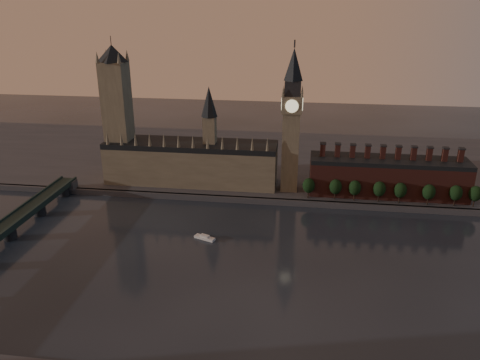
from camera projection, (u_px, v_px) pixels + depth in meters
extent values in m
plane|color=black|center=(262.00, 272.00, 249.04)|extent=(900.00, 900.00, 0.00)
cube|color=#444448|center=(273.00, 202.00, 331.53)|extent=(900.00, 4.00, 4.00)
cube|color=#444448|center=(280.00, 161.00, 414.73)|extent=(900.00, 180.00, 4.00)
cube|color=#7E7259|center=(191.00, 165.00, 357.03)|extent=(130.00, 30.00, 28.00)
cube|color=black|center=(190.00, 145.00, 351.27)|extent=(130.00, 30.00, 4.00)
cube|color=#7E7259|center=(210.00, 132.00, 345.79)|extent=(9.00, 9.00, 24.00)
cone|color=black|center=(209.00, 102.00, 337.51)|extent=(12.00, 12.00, 22.00)
cone|color=#7E7259|center=(107.00, 138.00, 343.20)|extent=(2.60, 2.60, 10.00)
cone|color=#7E7259|center=(121.00, 138.00, 341.86)|extent=(2.60, 2.60, 10.00)
cone|color=#7E7259|center=(135.00, 139.00, 340.51)|extent=(2.60, 2.60, 10.00)
cone|color=#7E7259|center=(150.00, 140.00, 339.17)|extent=(2.60, 2.60, 10.00)
cone|color=#7E7259|center=(164.00, 140.00, 337.82)|extent=(2.60, 2.60, 10.00)
cone|color=#7E7259|center=(178.00, 141.00, 336.48)|extent=(2.60, 2.60, 10.00)
cone|color=#7E7259|center=(193.00, 141.00, 335.13)|extent=(2.60, 2.60, 10.00)
cone|color=#7E7259|center=(208.00, 142.00, 333.79)|extent=(2.60, 2.60, 10.00)
cone|color=#7E7259|center=(222.00, 142.00, 332.44)|extent=(2.60, 2.60, 10.00)
cone|color=#7E7259|center=(237.00, 143.00, 331.10)|extent=(2.60, 2.60, 10.00)
cone|color=#7E7259|center=(252.00, 143.00, 329.75)|extent=(2.60, 2.60, 10.00)
cone|color=#7E7259|center=(267.00, 144.00, 328.41)|extent=(2.60, 2.60, 10.00)
cube|color=#7E7259|center=(119.00, 123.00, 352.76)|extent=(18.00, 18.00, 90.00)
cone|color=black|center=(112.00, 53.00, 334.40)|extent=(24.00, 24.00, 12.00)
cylinder|color=#232326|center=(111.00, 45.00, 332.24)|extent=(0.50, 0.50, 12.00)
cone|color=#7E7259|center=(97.00, 57.00, 328.73)|extent=(3.00, 3.00, 8.00)
cone|color=#7E7259|center=(119.00, 58.00, 326.72)|extent=(3.00, 3.00, 8.00)
cone|color=#7E7259|center=(106.00, 55.00, 343.52)|extent=(3.00, 3.00, 8.00)
cone|color=#7E7259|center=(127.00, 55.00, 341.52)|extent=(3.00, 3.00, 8.00)
cube|color=#7E7259|center=(290.00, 152.00, 337.60)|extent=(12.00, 12.00, 58.00)
cube|color=#7E7259|center=(292.00, 104.00, 325.00)|extent=(14.00, 14.00, 12.00)
cube|color=#232326|center=(293.00, 88.00, 321.04)|extent=(11.00, 11.00, 10.00)
cone|color=black|center=(294.00, 64.00, 315.28)|extent=(13.00, 13.00, 22.00)
cylinder|color=#232326|center=(295.00, 44.00, 310.42)|extent=(1.00, 1.00, 5.00)
cylinder|color=beige|center=(292.00, 106.00, 318.34)|extent=(9.00, 0.50, 9.00)
cylinder|color=beige|center=(293.00, 102.00, 331.65)|extent=(9.00, 0.50, 9.00)
cylinder|color=beige|center=(282.00, 104.00, 325.90)|extent=(0.50, 9.00, 9.00)
cylinder|color=beige|center=(303.00, 104.00, 324.10)|extent=(0.50, 9.00, 9.00)
cone|color=#7E7259|center=(283.00, 93.00, 316.56)|extent=(2.00, 2.00, 6.00)
cone|color=#7E7259|center=(302.00, 93.00, 314.93)|extent=(2.00, 2.00, 6.00)
cone|color=#7E7259|center=(284.00, 89.00, 328.58)|extent=(2.00, 2.00, 6.00)
cone|color=#7E7259|center=(302.00, 90.00, 326.95)|extent=(2.00, 2.00, 6.00)
cube|color=#5A2822|center=(387.00, 179.00, 334.94)|extent=(110.00, 25.00, 24.00)
cube|color=black|center=(390.00, 161.00, 330.08)|extent=(110.00, 25.00, 3.00)
cube|color=#5A2822|center=(323.00, 150.00, 333.82)|extent=(3.50, 3.50, 9.00)
cube|color=#232326|center=(323.00, 143.00, 332.02)|extent=(4.20, 4.20, 1.00)
cube|color=#5A2822|center=(338.00, 151.00, 332.51)|extent=(3.50, 3.50, 9.00)
cube|color=#232326|center=(338.00, 144.00, 330.71)|extent=(4.20, 4.20, 1.00)
cube|color=#5A2822|center=(353.00, 151.00, 331.20)|extent=(3.50, 3.50, 9.00)
cube|color=#232326|center=(353.00, 144.00, 329.40)|extent=(4.20, 4.20, 1.00)
cube|color=#5A2822|center=(368.00, 152.00, 329.89)|extent=(3.50, 3.50, 9.00)
cube|color=#232326|center=(368.00, 145.00, 328.09)|extent=(4.20, 4.20, 1.00)
cube|color=#5A2822|center=(383.00, 152.00, 328.58)|extent=(3.50, 3.50, 9.00)
cube|color=#232326|center=(384.00, 146.00, 326.78)|extent=(4.20, 4.20, 1.00)
cube|color=#5A2822|center=(398.00, 153.00, 327.27)|extent=(3.50, 3.50, 9.00)
cube|color=#232326|center=(399.00, 146.00, 325.47)|extent=(4.20, 4.20, 1.00)
cube|color=#5A2822|center=(414.00, 154.00, 325.96)|extent=(3.50, 3.50, 9.00)
cube|color=#232326|center=(415.00, 147.00, 324.16)|extent=(4.20, 4.20, 1.00)
cube|color=#5A2822|center=(429.00, 154.00, 324.65)|extent=(3.50, 3.50, 9.00)
cube|color=#232326|center=(430.00, 147.00, 322.85)|extent=(4.20, 4.20, 1.00)
cube|color=#5A2822|center=(445.00, 155.00, 323.34)|extent=(3.50, 3.50, 9.00)
cube|color=#232326|center=(446.00, 148.00, 321.54)|extent=(4.20, 4.20, 1.00)
cube|color=#5A2822|center=(461.00, 155.00, 322.03)|extent=(3.50, 3.50, 9.00)
cube|color=#232326|center=(462.00, 149.00, 320.23)|extent=(4.20, 4.20, 1.00)
cylinder|color=black|center=(308.00, 194.00, 331.52)|extent=(0.80, 0.80, 6.00)
ellipsoid|color=black|center=(309.00, 186.00, 329.18)|extent=(8.60, 8.60, 10.75)
cylinder|color=black|center=(335.00, 195.00, 329.37)|extent=(0.80, 0.80, 6.00)
ellipsoid|color=black|center=(336.00, 187.00, 327.03)|extent=(8.60, 8.60, 10.75)
cylinder|color=black|center=(354.00, 196.00, 327.51)|extent=(0.80, 0.80, 6.00)
ellipsoid|color=black|center=(355.00, 188.00, 325.17)|extent=(8.60, 8.60, 10.75)
cylinder|color=black|center=(378.00, 198.00, 325.59)|extent=(0.80, 0.80, 6.00)
ellipsoid|color=black|center=(379.00, 189.00, 323.25)|extent=(8.60, 8.60, 10.75)
cylinder|color=black|center=(399.00, 199.00, 323.46)|extent=(0.80, 0.80, 6.00)
ellipsoid|color=black|center=(400.00, 190.00, 321.12)|extent=(8.60, 8.60, 10.75)
cylinder|color=black|center=(428.00, 201.00, 320.56)|extent=(0.80, 0.80, 6.00)
ellipsoid|color=black|center=(429.00, 192.00, 318.22)|extent=(8.60, 8.60, 10.75)
cylinder|color=black|center=(454.00, 202.00, 319.03)|extent=(0.80, 0.80, 6.00)
ellipsoid|color=black|center=(456.00, 193.00, 316.69)|extent=(8.60, 8.60, 10.75)
cylinder|color=black|center=(474.00, 202.00, 317.77)|extent=(0.80, 0.80, 6.00)
ellipsoid|color=black|center=(475.00, 194.00, 315.43)|extent=(8.60, 8.60, 10.75)
cube|color=#444448|center=(67.00, 184.00, 349.16)|extent=(14.00, 8.00, 6.00)
cylinder|color=#232326|center=(10.00, 233.00, 282.80)|extent=(8.00, 8.00, 7.75)
cylinder|color=#232326|center=(39.00, 210.00, 314.23)|extent=(8.00, 8.00, 7.75)
cylinder|color=#232326|center=(64.00, 191.00, 345.67)|extent=(8.00, 8.00, 7.75)
cube|color=silver|center=(205.00, 238.00, 283.56)|extent=(13.61, 8.17, 1.50)
cube|color=silver|center=(205.00, 236.00, 283.09)|extent=(6.26, 4.63, 1.13)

